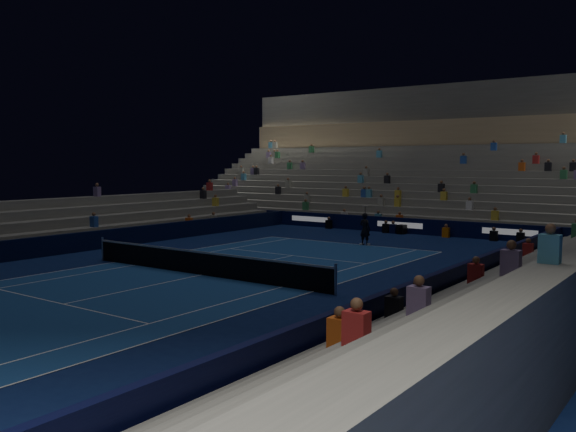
# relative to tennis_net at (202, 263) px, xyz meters

# --- Properties ---
(ground) EXTENTS (90.00, 90.00, 0.00)m
(ground) POSITION_rel_tennis_net_xyz_m (0.00, 0.00, -0.50)
(ground) COLOR #0B1947
(ground) RESTS_ON ground
(court_surface) EXTENTS (10.97, 23.77, 0.01)m
(court_surface) POSITION_rel_tennis_net_xyz_m (0.00, 0.00, -0.50)
(court_surface) COLOR navy
(court_surface) RESTS_ON ground
(sponsor_barrier_far) EXTENTS (44.00, 0.25, 1.00)m
(sponsor_barrier_far) POSITION_rel_tennis_net_xyz_m (0.00, 18.50, -0.00)
(sponsor_barrier_far) COLOR black
(sponsor_barrier_far) RESTS_ON ground
(sponsor_barrier_east) EXTENTS (0.25, 37.00, 1.00)m
(sponsor_barrier_east) POSITION_rel_tennis_net_xyz_m (9.70, 0.00, -0.00)
(sponsor_barrier_east) COLOR black
(sponsor_barrier_east) RESTS_ON ground
(sponsor_barrier_west) EXTENTS (0.25, 37.00, 1.00)m
(sponsor_barrier_west) POSITION_rel_tennis_net_xyz_m (-9.70, 0.00, -0.00)
(sponsor_barrier_west) COLOR black
(sponsor_barrier_west) RESTS_ON ground
(grandstand_main) EXTENTS (44.00, 15.20, 11.20)m
(grandstand_main) POSITION_rel_tennis_net_xyz_m (0.00, 27.90, 2.87)
(grandstand_main) COLOR slate
(grandstand_main) RESTS_ON ground
(grandstand_east) EXTENTS (5.00, 37.00, 2.50)m
(grandstand_east) POSITION_rel_tennis_net_xyz_m (13.17, 0.00, 0.41)
(grandstand_east) COLOR slate
(grandstand_east) RESTS_ON ground
(grandstand_west) EXTENTS (5.00, 37.00, 2.50)m
(grandstand_west) POSITION_rel_tennis_net_xyz_m (-13.17, 0.00, 0.41)
(grandstand_west) COLOR slate
(grandstand_west) RESTS_ON ground
(tennis_net) EXTENTS (12.90, 0.10, 1.10)m
(tennis_net) POSITION_rel_tennis_net_xyz_m (0.00, 0.00, 0.00)
(tennis_net) COLOR #B2B2B7
(tennis_net) RESTS_ON ground
(tennis_player) EXTENTS (0.70, 0.49, 1.81)m
(tennis_player) POSITION_rel_tennis_net_xyz_m (0.99, 11.91, 0.40)
(tennis_player) COLOR black
(tennis_player) RESTS_ON ground
(broadcast_camera) EXTENTS (0.51, 0.93, 0.60)m
(broadcast_camera) POSITION_rel_tennis_net_xyz_m (0.32, 18.01, -0.19)
(broadcast_camera) COLOR black
(broadcast_camera) RESTS_ON ground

